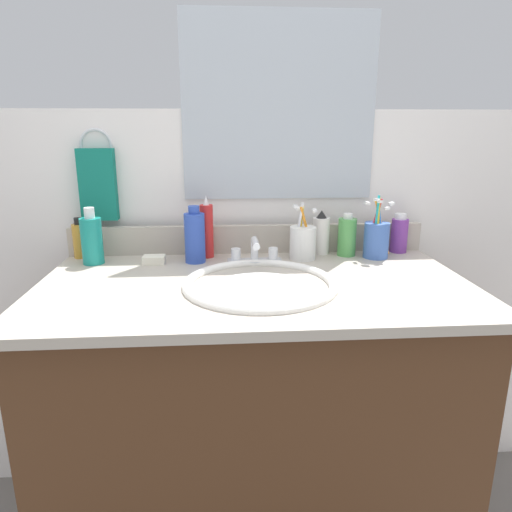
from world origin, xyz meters
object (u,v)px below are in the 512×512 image
(faucet, at_px, (255,255))
(soap_bar, at_px, (154,260))
(bottle_mouthwash_teal, at_px, (92,240))
(bottle_lotion_white, at_px, (321,234))
(cup_white_ceramic, at_px, (303,242))
(bottle_oil_amber, at_px, (80,240))
(bottle_toner_green, at_px, (347,236))
(hand_towel, at_px, (98,185))
(bottle_spray_red, at_px, (207,230))
(cup_blue_plastic, at_px, (376,239))
(bottle_cream_purple, at_px, (399,234))
(bottle_shampoo_blue, at_px, (195,237))

(faucet, bearing_deg, soap_bar, 174.21)
(faucet, relative_size, bottle_mouthwash_teal, 0.95)
(bottle_lotion_white, height_order, cup_white_ceramic, cup_white_ceramic)
(bottle_oil_amber, distance_m, soap_bar, 0.25)
(faucet, relative_size, soap_bar, 2.50)
(bottle_oil_amber, xyz_separation_m, bottle_mouthwash_teal, (0.06, -0.07, 0.02))
(bottle_mouthwash_teal, bearing_deg, bottle_toner_green, 2.56)
(bottle_toner_green, xyz_separation_m, bottle_lotion_white, (-0.08, 0.03, 0.00))
(hand_towel, bearing_deg, bottle_toner_green, -5.84)
(bottle_spray_red, bearing_deg, soap_bar, -157.88)
(hand_towel, relative_size, cup_white_ceramic, 1.26)
(bottle_oil_amber, bearing_deg, bottle_spray_red, -3.04)
(bottle_toner_green, height_order, cup_blue_plastic, cup_blue_plastic)
(faucet, bearing_deg, cup_blue_plastic, 7.38)
(bottle_lotion_white, bearing_deg, hand_towel, 175.99)
(bottle_cream_purple, distance_m, bottle_spray_red, 0.62)
(faucet, xyz_separation_m, bottle_cream_purple, (0.48, 0.11, 0.03))
(hand_towel, xyz_separation_m, bottle_toner_green, (0.77, -0.08, -0.16))
(bottle_shampoo_blue, height_order, bottle_spray_red, bottle_spray_red)
(hand_towel, relative_size, faucet, 1.38)
(bottle_oil_amber, relative_size, cup_white_ceramic, 0.72)
(hand_towel, relative_size, bottle_oil_amber, 1.75)
(hand_towel, relative_size, bottle_toner_green, 1.64)
(faucet, relative_size, bottle_spray_red, 0.83)
(faucet, distance_m, bottle_toner_green, 0.31)
(bottle_mouthwash_teal, relative_size, bottle_toner_green, 1.25)
(cup_blue_plastic, distance_m, soap_bar, 0.68)
(bottle_shampoo_blue, height_order, bottle_mouthwash_teal, bottle_shampoo_blue)
(bottle_oil_amber, relative_size, bottle_cream_purple, 1.00)
(bottle_mouthwash_teal, distance_m, bottle_lotion_white, 0.70)
(cup_blue_plastic, bearing_deg, bottle_cream_purple, 32.46)
(bottle_shampoo_blue, height_order, bottle_oil_amber, bottle_shampoo_blue)
(bottle_cream_purple, xyz_separation_m, soap_bar, (-0.77, -0.08, -0.05))
(bottle_shampoo_blue, height_order, cup_blue_plastic, cup_blue_plastic)
(bottle_spray_red, relative_size, soap_bar, 3.02)
(bottle_spray_red, height_order, soap_bar, bottle_spray_red)
(faucet, height_order, cup_white_ceramic, cup_white_ceramic)
(faucet, height_order, bottle_shampoo_blue, bottle_shampoo_blue)
(faucet, relative_size, bottle_oil_amber, 1.27)
(bottle_cream_purple, relative_size, bottle_lotion_white, 0.90)
(hand_towel, height_order, bottle_spray_red, hand_towel)
(bottle_mouthwash_teal, relative_size, soap_bar, 2.62)
(bottle_mouthwash_teal, xyz_separation_m, cup_white_ceramic, (0.63, 0.00, -0.02))
(hand_towel, bearing_deg, bottle_oil_amber, -142.33)
(cup_white_ceramic, height_order, soap_bar, cup_white_ceramic)
(bottle_mouthwash_teal, xyz_separation_m, bottle_spray_red, (0.34, 0.05, 0.01))
(faucet, xyz_separation_m, soap_bar, (-0.30, 0.03, -0.02))
(cup_blue_plastic, distance_m, cup_white_ceramic, 0.23)
(bottle_oil_amber, xyz_separation_m, bottle_spray_red, (0.39, -0.02, 0.03))
(bottle_oil_amber, distance_m, cup_blue_plastic, 0.92)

